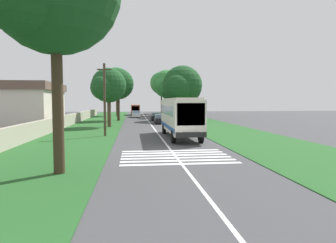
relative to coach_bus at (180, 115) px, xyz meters
The scene contains 20 objects.
ground 8.10m from the coach_bus, 166.68° to the left, with size 160.00×160.00×0.00m, color #424244.
grass_verge_left 12.62m from the coach_bus, 53.51° to the left, with size 120.00×8.00×0.04m, color #235623.
grass_verge_right 10.01m from the coach_bus, 40.87° to the right, with size 120.00×8.00×0.04m, color #235623.
centre_line 7.91m from the coach_bus, 13.68° to the left, with size 110.00×0.16×0.01m, color silver.
coach_bus is the anchor object (origin of this frame).
zebra_crossing 10.23m from the coach_bus, 169.63° to the left, with size 4.95×6.80×0.01m.
trailing_car_0 17.95m from the coach_bus, ahead, with size 4.30×1.78×1.43m.
trailing_car_1 25.87m from the coach_bus, ahead, with size 4.30×1.78×1.43m.
trailing_car_2 35.97m from the coach_bus, ahead, with size 4.30×1.78×1.43m.
trailing_minibus_0 47.26m from the coach_bus, ahead, with size 6.00×2.14×2.53m.
roadside_tree_left_0 15.01m from the coach_bus, 31.80° to the left, with size 5.60×4.60×7.83m.
roadside_tree_left_1 26.80m from the coach_bus, 15.64° to the left, with size 6.77×5.45×9.15m.
roadside_tree_left_2 44.13m from the coach_bus, 10.91° to the left, with size 7.31×5.91×11.26m.
roadside_tree_right_0 55.41m from the coach_bus, ahead, with size 7.36×6.25×11.53m.
roadside_tree_right_1 43.70m from the coach_bus, ahead, with size 7.98×6.70×10.87m.
roadside_tree_right_2 25.93m from the coach_bus, ahead, with size 8.52×7.08×9.78m.
roadside_tree_right_3 35.28m from the coach_bus, ahead, with size 6.30×4.97×8.51m.
utility_pole 7.56m from the coach_bus, 76.11° to the left, with size 0.24×1.40×7.09m.
roadside_wall 18.30m from the coach_bus, 47.23° to the left, with size 70.00×0.40×1.55m, color #B2A893.
roadside_building 22.27m from the coach_bus, 54.50° to the left, with size 11.24×7.71×5.81m.
Camera 1 is at (-20.69, 2.65, 3.45)m, focal length 32.24 mm.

